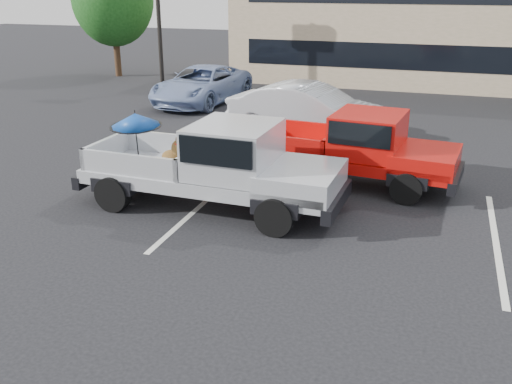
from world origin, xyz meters
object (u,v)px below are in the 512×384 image
red_pickup (361,146)px  silver_sedan (310,112)px  silver_pickup (223,162)px  blue_suv (202,85)px

red_pickup → silver_sedan: 4.25m
silver_pickup → red_pickup: bearing=46.7°
blue_suv → silver_pickup: bearing=-58.7°
silver_pickup → blue_suv: (-4.85, 10.13, -0.34)m
silver_pickup → red_pickup: 3.53m
silver_pickup → silver_sedan: bearing=88.1°
silver_pickup → silver_sedan: size_ratio=1.14×
silver_sedan → blue_suv: bearing=62.9°
silver_pickup → blue_suv: silver_pickup is taller
silver_pickup → red_pickup: (2.50, 2.48, -0.10)m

